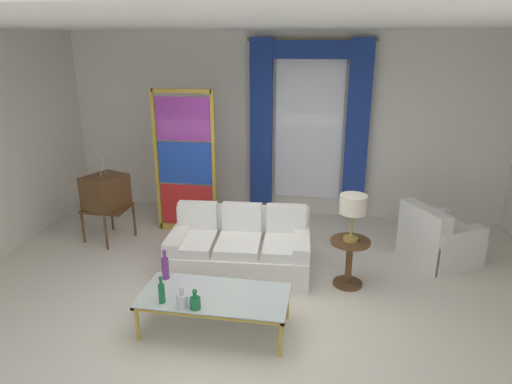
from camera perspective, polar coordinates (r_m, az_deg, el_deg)
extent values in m
plane|color=silver|center=(5.37, -0.87, -13.81)|extent=(16.00, 16.00, 0.00)
cube|color=white|center=(7.69, 3.33, 8.26)|extent=(8.00, 0.12, 3.00)
cube|color=white|center=(5.32, 0.65, 20.12)|extent=(8.00, 7.60, 0.04)
cube|color=white|center=(7.56, 6.62, 8.38)|extent=(1.10, 0.02, 2.50)
cylinder|color=gold|center=(7.36, 6.98, 18.35)|extent=(2.00, 0.04, 0.04)
cube|color=navy|center=(7.55, 0.67, 8.48)|extent=(0.36, 0.12, 2.70)
cube|color=navy|center=(7.46, 12.54, 7.92)|extent=(0.36, 0.12, 2.70)
cube|color=navy|center=(7.35, 6.92, 17.25)|extent=(1.80, 0.10, 0.28)
cube|color=white|center=(5.91, -2.05, -8.49)|extent=(1.80, 1.03, 0.38)
cube|color=white|center=(6.15, -1.62, -5.26)|extent=(1.75, 0.33, 0.78)
cube|color=white|center=(5.82, 5.65, -8.01)|extent=(0.26, 0.87, 0.56)
cube|color=white|center=(6.01, -9.51, -7.28)|extent=(0.26, 0.87, 0.56)
cube|color=white|center=(5.71, 3.67, -6.73)|extent=(0.59, 0.78, 0.12)
cube|color=white|center=(5.91, 3.83, -3.48)|extent=(0.52, 0.18, 0.40)
cube|color=white|center=(5.75, -2.14, -6.50)|extent=(0.59, 0.78, 0.12)
cube|color=white|center=(5.96, -1.76, -3.28)|extent=(0.52, 0.18, 0.40)
cube|color=white|center=(5.85, -7.81, -6.21)|extent=(0.59, 0.78, 0.12)
cube|color=white|center=(6.05, -7.22, -3.05)|extent=(0.52, 0.18, 0.40)
cube|color=silver|center=(4.79, -5.19, -12.72)|extent=(1.51, 0.71, 0.02)
cube|color=gold|center=(5.08, -4.20, -10.97)|extent=(1.51, 0.04, 0.03)
cube|color=gold|center=(4.52, -6.31, -15.10)|extent=(1.51, 0.04, 0.03)
cube|color=gold|center=(5.02, -13.52, -11.87)|extent=(0.04, 0.71, 0.03)
cube|color=gold|center=(4.68, 3.82, -13.75)|extent=(0.04, 0.71, 0.03)
cylinder|color=gold|center=(5.36, -11.83, -12.00)|extent=(0.04, 0.04, 0.38)
cylinder|color=gold|center=(5.05, 3.94, -13.65)|extent=(0.04, 0.04, 0.38)
cylinder|color=gold|center=(4.87, -14.60, -15.65)|extent=(0.04, 0.04, 0.38)
cylinder|color=gold|center=(4.53, 3.05, -17.88)|extent=(0.04, 0.04, 0.38)
cylinder|color=#196B3D|center=(4.68, -11.69, -12.31)|extent=(0.07, 0.07, 0.19)
cylinder|color=#196B3D|center=(4.62, -11.80, -10.95)|extent=(0.03, 0.03, 0.06)
sphere|color=#196B3D|center=(4.59, -11.83, -10.45)|extent=(0.04, 0.04, 0.04)
cylinder|color=#753384|center=(5.08, -11.25, -9.33)|extent=(0.08, 0.08, 0.24)
cylinder|color=#753384|center=(5.01, -11.36, -7.81)|extent=(0.03, 0.03, 0.06)
sphere|color=#753384|center=(4.99, -11.39, -7.31)|extent=(0.05, 0.05, 0.05)
cylinder|color=silver|center=(4.59, -9.19, -13.27)|extent=(0.11, 0.11, 0.13)
cylinder|color=silver|center=(4.54, -9.25, -12.29)|extent=(0.04, 0.04, 0.05)
sphere|color=silver|center=(4.52, -9.28, -11.79)|extent=(0.05, 0.05, 0.05)
cylinder|color=#196B3D|center=(4.56, -7.60, -13.58)|extent=(0.11, 0.11, 0.11)
cylinder|color=#196B3D|center=(4.52, -7.65, -12.70)|extent=(0.04, 0.04, 0.05)
sphere|color=#196B3D|center=(4.49, -7.67, -12.21)|extent=(0.05, 0.05, 0.05)
cube|color=brown|center=(7.11, -18.06, -1.91)|extent=(0.62, 0.54, 0.03)
cylinder|color=brown|center=(7.20, -20.79, -4.08)|extent=(0.04, 0.04, 0.50)
cylinder|color=brown|center=(7.53, -17.55, -2.72)|extent=(0.04, 0.04, 0.50)
cylinder|color=brown|center=(6.86, -18.21, -4.93)|extent=(0.04, 0.04, 0.50)
cylinder|color=brown|center=(7.20, -14.94, -3.46)|extent=(0.04, 0.04, 0.50)
cube|color=brown|center=(7.02, -18.27, 0.04)|extent=(0.64, 0.69, 0.48)
cube|color=black|center=(7.19, -19.55, 0.49)|extent=(0.15, 0.37, 0.30)
cylinder|color=gold|center=(7.20, -19.87, -1.10)|extent=(0.02, 0.04, 0.04)
cylinder|color=gold|center=(7.30, -18.92, -0.74)|extent=(0.02, 0.04, 0.04)
cylinder|color=silver|center=(6.91, -18.62, 3.34)|extent=(0.05, 0.13, 0.34)
cylinder|color=silver|center=(6.91, -18.62, 3.34)|extent=(0.05, 0.13, 0.34)
cube|color=white|center=(6.74, 22.02, -6.28)|extent=(1.09, 1.09, 0.40)
cube|color=white|center=(6.64, 22.28, -4.32)|extent=(0.94, 0.94, 0.10)
cube|color=white|center=(6.46, 20.10, -5.17)|extent=(0.57, 0.79, 0.80)
cube|color=white|center=(6.92, 20.38, -4.60)|extent=(0.73, 0.52, 0.58)
cube|color=white|center=(6.50, 23.97, -6.61)|extent=(0.73, 0.52, 0.58)
cube|color=gold|center=(7.11, -12.30, 3.70)|extent=(0.05, 0.05, 2.20)
cube|color=gold|center=(6.83, -5.27, 3.44)|extent=(0.05, 0.05, 2.20)
cube|color=gold|center=(6.76, -9.31, 12.36)|extent=(0.90, 0.05, 0.06)
cube|color=gold|center=(7.30, -8.45, -4.40)|extent=(0.90, 0.05, 0.10)
cube|color=red|center=(7.16, -8.59, -1.58)|extent=(0.82, 0.02, 0.64)
cube|color=#1E47B7|center=(6.96, -8.86, 3.58)|extent=(0.82, 0.02, 0.64)
cube|color=purple|center=(6.82, -9.14, 9.00)|extent=(0.82, 0.02, 0.64)
cylinder|color=beige|center=(7.03, -5.76, -5.41)|extent=(0.16, 0.16, 0.06)
ellipsoid|color=navy|center=(6.98, -5.79, -4.58)|extent=(0.18, 0.32, 0.20)
sphere|color=navy|center=(7.07, -5.52, -3.32)|extent=(0.09, 0.09, 0.09)
cone|color=gold|center=(7.12, -5.39, -3.14)|extent=(0.02, 0.04, 0.02)
cone|color=green|center=(6.78, -6.22, -4.39)|extent=(0.44, 0.40, 0.50)
cylinder|color=brown|center=(5.60, 11.70, -6.07)|extent=(0.48, 0.48, 0.03)
cylinder|color=brown|center=(5.72, 11.51, -8.71)|extent=(0.08, 0.08, 0.55)
cylinder|color=brown|center=(5.85, 11.34, -11.10)|extent=(0.36, 0.36, 0.03)
cylinder|color=#B29338|center=(5.58, 11.73, -5.74)|extent=(0.18, 0.18, 0.04)
cylinder|color=#B29338|center=(5.51, 11.86, -3.84)|extent=(0.03, 0.03, 0.36)
cylinder|color=beige|center=(5.42, 12.03, -1.50)|extent=(0.32, 0.32, 0.22)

